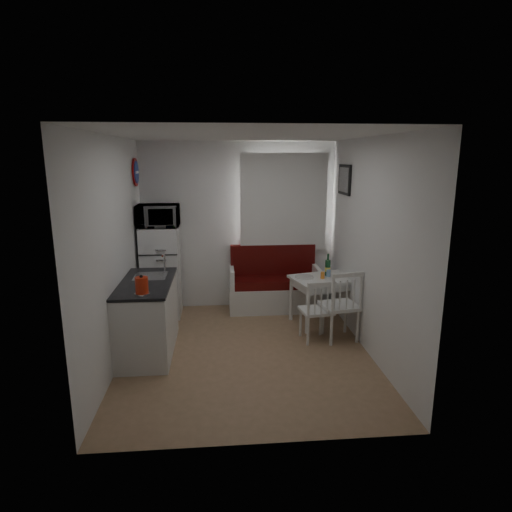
{
  "coord_description": "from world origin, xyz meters",
  "views": [
    {
      "loc": [
        -0.31,
        -4.89,
        2.37
      ],
      "look_at": [
        0.17,
        0.5,
        1.11
      ],
      "focal_mm": 30.0,
      "sensor_mm": 36.0,
      "label": 1
    }
  ],
  "objects_px": {
    "microwave": "(158,216)",
    "wine_bottle": "(328,265)",
    "bench": "(274,289)",
    "chair_right": "(342,299)",
    "dining_table": "(325,283)",
    "kitchen_counter": "(148,316)",
    "kettle": "(142,285)",
    "fridge": "(161,272)",
    "chair_left": "(318,304)"
  },
  "relations": [
    {
      "from": "chair_left",
      "to": "chair_right",
      "type": "distance_m",
      "value": 0.32
    },
    {
      "from": "chair_right",
      "to": "microwave",
      "type": "xyz_separation_m",
      "value": [
        -2.43,
        1.15,
        0.94
      ]
    },
    {
      "from": "kitchen_counter",
      "to": "chair_right",
      "type": "bearing_deg",
      "value": 1.03
    },
    {
      "from": "kettle",
      "to": "bench",
      "type": "bearing_deg",
      "value": 48.24
    },
    {
      "from": "chair_left",
      "to": "wine_bottle",
      "type": "height_order",
      "value": "wine_bottle"
    },
    {
      "from": "microwave",
      "to": "wine_bottle",
      "type": "distance_m",
      "value": 2.55
    },
    {
      "from": "dining_table",
      "to": "fridge",
      "type": "relative_size",
      "value": 0.77
    },
    {
      "from": "chair_right",
      "to": "dining_table",
      "type": "bearing_deg",
      "value": 85.48
    },
    {
      "from": "chair_left",
      "to": "microwave",
      "type": "xyz_separation_m",
      "value": [
        -2.12,
        1.14,
        1.01
      ]
    },
    {
      "from": "chair_right",
      "to": "fridge",
      "type": "bearing_deg",
      "value": 144.15
    },
    {
      "from": "kitchen_counter",
      "to": "kettle",
      "type": "distance_m",
      "value": 0.77
    },
    {
      "from": "bench",
      "to": "dining_table",
      "type": "height_order",
      "value": "bench"
    },
    {
      "from": "microwave",
      "to": "kitchen_counter",
      "type": "bearing_deg",
      "value": -90.94
    },
    {
      "from": "kitchen_counter",
      "to": "dining_table",
      "type": "relative_size",
      "value": 1.26
    },
    {
      "from": "chair_right",
      "to": "wine_bottle",
      "type": "bearing_deg",
      "value": 80.43
    },
    {
      "from": "dining_table",
      "to": "wine_bottle",
      "type": "height_order",
      "value": "wine_bottle"
    },
    {
      "from": "kitchen_counter",
      "to": "chair_right",
      "type": "relative_size",
      "value": 2.56
    },
    {
      "from": "bench",
      "to": "microwave",
      "type": "height_order",
      "value": "microwave"
    },
    {
      "from": "kettle",
      "to": "wine_bottle",
      "type": "distance_m",
      "value": 2.76
    },
    {
      "from": "dining_table",
      "to": "wine_bottle",
      "type": "relative_size",
      "value": 3.26
    },
    {
      "from": "bench",
      "to": "chair_right",
      "type": "bearing_deg",
      "value": -61.6
    },
    {
      "from": "dining_table",
      "to": "bench",
      "type": "bearing_deg",
      "value": 120.48
    },
    {
      "from": "chair_right",
      "to": "kettle",
      "type": "xyz_separation_m",
      "value": [
        -2.4,
        -0.58,
        0.42
      ]
    },
    {
      "from": "chair_left",
      "to": "wine_bottle",
      "type": "relative_size",
      "value": 1.4
    },
    {
      "from": "bench",
      "to": "kettle",
      "type": "distance_m",
      "value": 2.63
    },
    {
      "from": "chair_left",
      "to": "fridge",
      "type": "height_order",
      "value": "fridge"
    },
    {
      "from": "kitchen_counter",
      "to": "wine_bottle",
      "type": "height_order",
      "value": "kitchen_counter"
    },
    {
      "from": "kitchen_counter",
      "to": "microwave",
      "type": "distance_m",
      "value": 1.61
    },
    {
      "from": "fridge",
      "to": "dining_table",
      "type": "bearing_deg",
      "value": -12.63
    },
    {
      "from": "bench",
      "to": "wine_bottle",
      "type": "relative_size",
      "value": 4.39
    },
    {
      "from": "dining_table",
      "to": "microwave",
      "type": "xyz_separation_m",
      "value": [
        -2.37,
        0.48,
        0.92
      ]
    },
    {
      "from": "chair_right",
      "to": "kitchen_counter",
      "type": "bearing_deg",
      "value": 171.46
    },
    {
      "from": "kettle",
      "to": "chair_left",
      "type": "bearing_deg",
      "value": 15.81
    },
    {
      "from": "bench",
      "to": "microwave",
      "type": "relative_size",
      "value": 2.37
    },
    {
      "from": "wine_bottle",
      "to": "kitchen_counter",
      "type": "bearing_deg",
      "value": -161.64
    },
    {
      "from": "dining_table",
      "to": "kettle",
      "type": "height_order",
      "value": "kettle"
    },
    {
      "from": "microwave",
      "to": "wine_bottle",
      "type": "xyz_separation_m",
      "value": [
        2.43,
        -0.38,
        -0.69
      ]
    },
    {
      "from": "wine_bottle",
      "to": "chair_left",
      "type": "bearing_deg",
      "value": -112.22
    },
    {
      "from": "fridge",
      "to": "microwave",
      "type": "xyz_separation_m",
      "value": [
        0.0,
        -0.05,
        0.85
      ]
    },
    {
      "from": "chair_left",
      "to": "chair_right",
      "type": "xyz_separation_m",
      "value": [
        0.31,
        -0.01,
        0.07
      ]
    },
    {
      "from": "microwave",
      "to": "chair_right",
      "type": "bearing_deg",
      "value": -25.33
    },
    {
      "from": "kettle",
      "to": "microwave",
      "type": "bearing_deg",
      "value": 90.99
    },
    {
      "from": "dining_table",
      "to": "chair_right",
      "type": "distance_m",
      "value": 0.67
    },
    {
      "from": "kitchen_counter",
      "to": "dining_table",
      "type": "xyz_separation_m",
      "value": [
        2.39,
        0.71,
        0.15
      ]
    },
    {
      "from": "fridge",
      "to": "microwave",
      "type": "bearing_deg",
      "value": -90.0
    },
    {
      "from": "microwave",
      "to": "kettle",
      "type": "xyz_separation_m",
      "value": [
        0.03,
        -1.73,
        -0.52
      ]
    },
    {
      "from": "dining_table",
      "to": "fridge",
      "type": "bearing_deg",
      "value": 152.55
    },
    {
      "from": "bench",
      "to": "wine_bottle",
      "type": "height_order",
      "value": "bench"
    },
    {
      "from": "bench",
      "to": "kettle",
      "type": "height_order",
      "value": "kettle"
    },
    {
      "from": "chair_right",
      "to": "kettle",
      "type": "height_order",
      "value": "kettle"
    }
  ]
}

